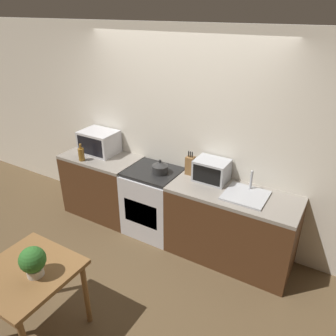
{
  "coord_description": "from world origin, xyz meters",
  "views": [
    {
      "loc": [
        1.83,
        -2.44,
        2.75
      ],
      "look_at": [
        0.08,
        0.51,
        1.05
      ],
      "focal_mm": 35.0,
      "sensor_mm": 36.0,
      "label": 1
    }
  ],
  "objects_px": {
    "microwave": "(99,142)",
    "dining_table": "(28,280)",
    "kettle": "(160,168)",
    "bottle": "(81,154)",
    "toaster_oven": "(212,170)",
    "stove_range": "(154,201)"
  },
  "relations": [
    {
      "from": "kettle",
      "to": "bottle",
      "type": "bearing_deg",
      "value": -168.61
    },
    {
      "from": "stove_range",
      "to": "microwave",
      "type": "relative_size",
      "value": 1.82
    },
    {
      "from": "bottle",
      "to": "toaster_oven",
      "type": "relative_size",
      "value": 0.61
    },
    {
      "from": "stove_range",
      "to": "bottle",
      "type": "xyz_separation_m",
      "value": [
        -0.98,
        -0.23,
        0.54
      ]
    },
    {
      "from": "stove_range",
      "to": "kettle",
      "type": "relative_size",
      "value": 4.49
    },
    {
      "from": "microwave",
      "to": "dining_table",
      "type": "distance_m",
      "value": 2.19
    },
    {
      "from": "stove_range",
      "to": "bottle",
      "type": "distance_m",
      "value": 1.15
    },
    {
      "from": "bottle",
      "to": "toaster_oven",
      "type": "bearing_deg",
      "value": 12.13
    },
    {
      "from": "kettle",
      "to": "dining_table",
      "type": "height_order",
      "value": "kettle"
    },
    {
      "from": "bottle",
      "to": "stove_range",
      "type": "bearing_deg",
      "value": 12.96
    },
    {
      "from": "microwave",
      "to": "toaster_oven",
      "type": "distance_m",
      "value": 1.68
    },
    {
      "from": "stove_range",
      "to": "bottle",
      "type": "bearing_deg",
      "value": -167.04
    },
    {
      "from": "microwave",
      "to": "bottle",
      "type": "bearing_deg",
      "value": -95.79
    },
    {
      "from": "kettle",
      "to": "bottle",
      "type": "height_order",
      "value": "bottle"
    },
    {
      "from": "stove_range",
      "to": "microwave",
      "type": "distance_m",
      "value": 1.13
    },
    {
      "from": "microwave",
      "to": "kettle",
      "type": "bearing_deg",
      "value": -5.57
    },
    {
      "from": "bottle",
      "to": "microwave",
      "type": "bearing_deg",
      "value": 84.21
    },
    {
      "from": "kettle",
      "to": "toaster_oven",
      "type": "relative_size",
      "value": 0.52
    },
    {
      "from": "toaster_oven",
      "to": "dining_table",
      "type": "relative_size",
      "value": 0.5
    },
    {
      "from": "stove_range",
      "to": "microwave",
      "type": "bearing_deg",
      "value": 174.16
    },
    {
      "from": "dining_table",
      "to": "stove_range",
      "type": "bearing_deg",
      "value": 87.86
    },
    {
      "from": "toaster_oven",
      "to": "dining_table",
      "type": "bearing_deg",
      "value": -111.61
    }
  ]
}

